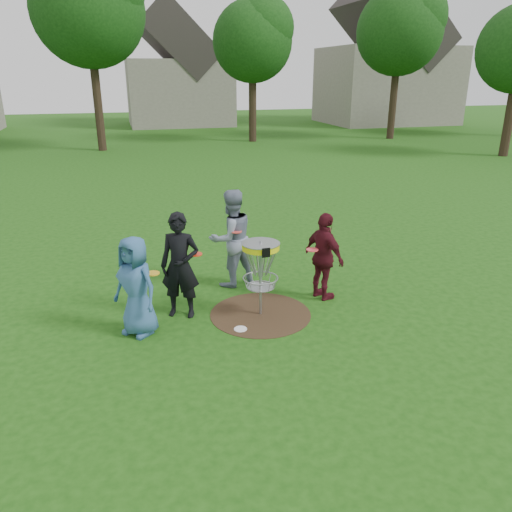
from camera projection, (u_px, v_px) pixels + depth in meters
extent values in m
plane|color=#19470F|center=(260.00, 314.00, 8.90)|extent=(100.00, 100.00, 0.00)
cylinder|color=#47331E|center=(260.00, 314.00, 8.90)|extent=(1.80, 1.80, 0.01)
imported|color=#325C8B|center=(136.00, 286.00, 7.99)|extent=(0.95, 0.95, 1.67)
imported|color=black|center=(180.00, 266.00, 8.56)|extent=(0.80, 0.67, 1.87)
imported|color=gray|center=(231.00, 238.00, 9.83)|extent=(1.14, 1.01, 1.96)
imported|color=#4E121B|center=(324.00, 257.00, 9.26)|extent=(0.71, 1.06, 1.67)
cylinder|color=white|center=(240.00, 329.00, 8.36)|extent=(0.22, 0.22, 0.02)
cylinder|color=#9EA0A5|center=(261.00, 278.00, 8.66)|extent=(0.05, 0.05, 1.38)
cylinder|color=yellow|center=(261.00, 246.00, 8.45)|extent=(0.64, 0.64, 0.10)
cylinder|color=#9EA0A5|center=(261.00, 243.00, 8.43)|extent=(0.66, 0.66, 0.01)
cube|color=black|center=(266.00, 253.00, 8.16)|extent=(0.14, 0.02, 0.16)
torus|color=#9EA0A5|center=(261.00, 278.00, 8.65)|extent=(0.62, 0.62, 0.02)
torus|color=#9EA0A5|center=(261.00, 286.00, 8.71)|extent=(0.50, 0.50, 0.02)
cylinder|color=#9EA0A5|center=(261.00, 287.00, 8.71)|extent=(0.44, 0.44, 0.01)
cylinder|color=#F5AD1B|center=(153.00, 273.00, 8.00)|extent=(0.22, 0.22, 0.02)
cylinder|color=red|center=(196.00, 254.00, 8.49)|extent=(0.22, 0.22, 0.02)
cylinder|color=#FF4B43|center=(236.00, 232.00, 9.51)|extent=(0.22, 0.22, 0.02)
cylinder|color=#FF434B|center=(312.00, 250.00, 9.06)|extent=(0.22, 0.22, 0.02)
cylinder|color=#38281C|center=(98.00, 107.00, 26.81)|extent=(0.46, 0.46, 4.62)
sphere|color=#164211|center=(88.00, 9.00, 25.17)|extent=(5.72, 5.72, 5.72)
cylinder|color=#38281C|center=(253.00, 110.00, 30.54)|extent=(0.46, 0.46, 3.78)
sphere|color=#164211|center=(252.00, 41.00, 29.20)|extent=(4.68, 4.68, 4.68)
cylinder|color=#38281C|center=(393.00, 105.00, 31.79)|extent=(0.46, 0.46, 4.20)
sphere|color=#164211|center=(399.00, 31.00, 30.31)|extent=(5.20, 5.20, 5.20)
cylinder|color=#38281C|center=(508.00, 122.00, 25.20)|extent=(0.46, 0.46, 3.36)
cube|color=gray|center=(179.00, 93.00, 40.45)|extent=(8.00, 7.00, 5.00)
cube|color=#2D2826|center=(176.00, 40.00, 39.08)|extent=(6.11, 7.14, 6.11)
cube|color=gray|center=(386.00, 86.00, 41.77)|extent=(10.00, 8.00, 6.00)
cube|color=#2D2826|center=(391.00, 23.00, 40.11)|extent=(7.64, 8.16, 7.64)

